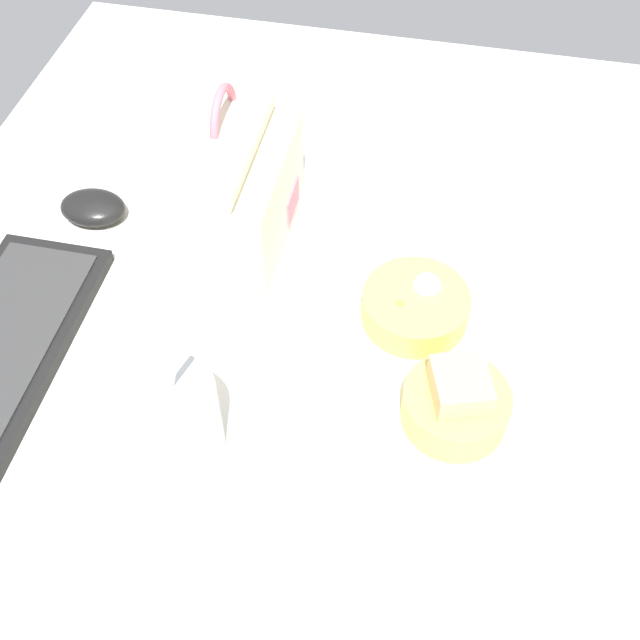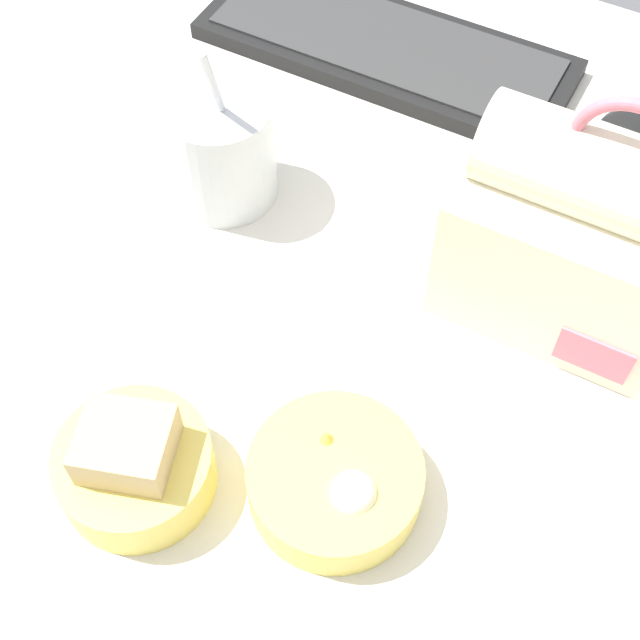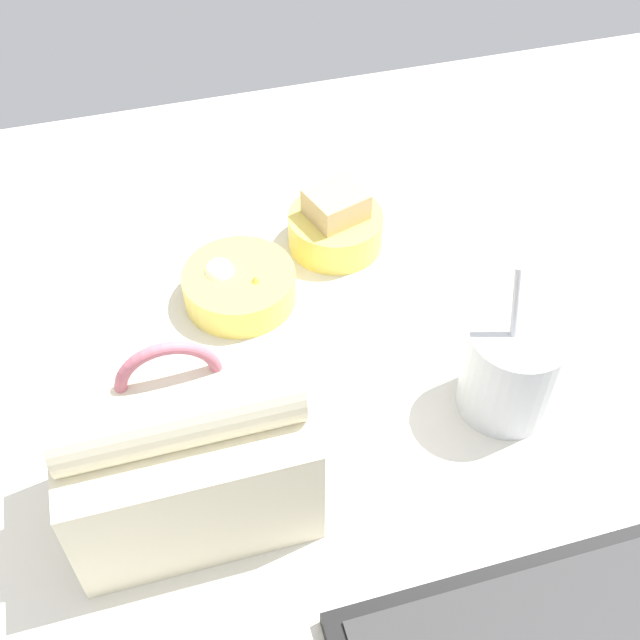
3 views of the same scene
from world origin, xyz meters
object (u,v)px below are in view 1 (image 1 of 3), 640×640
soup_cup (173,419)px  computer_mouse (93,207)px  lunch_bag (231,184)px  bento_bowl_sandwich (456,403)px  bento_bowl_snacks (415,306)px

soup_cup → computer_mouse: size_ratio=1.99×
lunch_bag → computer_mouse: (-0.98, 19.69, -6.84)cm
bento_bowl_sandwich → lunch_bag: bearing=53.7°
bento_bowl_sandwich → computer_mouse: bento_bowl_sandwich is taller
bento_bowl_sandwich → computer_mouse: bearing=66.6°
soup_cup → bento_bowl_snacks: bearing=-43.9°
computer_mouse → lunch_bag: bearing=-87.1°
soup_cup → bento_bowl_sandwich: 30.23cm
bento_bowl_sandwich → bento_bowl_snacks: (13.43, 6.23, -0.77)cm
soup_cup → computer_mouse: soup_cup is taller
bento_bowl_snacks → soup_cup: bearing=136.1°
lunch_bag → soup_cup: lunch_bag is taller
bento_bowl_sandwich → computer_mouse: size_ratio=1.31×
bento_bowl_snacks → computer_mouse: bearing=79.1°
bento_bowl_sandwich → computer_mouse: 55.67cm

